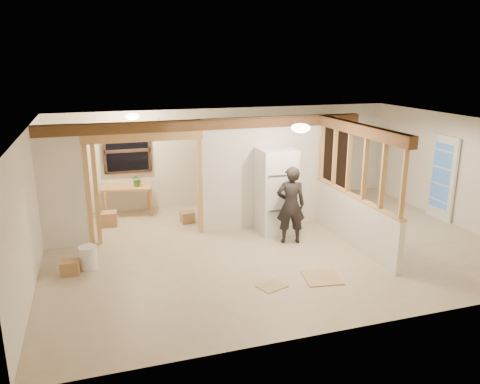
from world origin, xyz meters
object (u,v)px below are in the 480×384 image
object	(u,v)px
refrigerator	(276,191)
woman	(291,205)
bookshelf	(328,160)
shop_vac	(75,221)
work_table	(128,201)

from	to	relation	value
refrigerator	woman	distance (m)	0.73
bookshelf	shop_vac	bearing A→B (deg)	-169.55
refrigerator	woman	xyz separation A→B (m)	(0.05, -0.72, -0.12)
woman	bookshelf	bearing A→B (deg)	-115.21
refrigerator	shop_vac	bearing A→B (deg)	166.66
woman	shop_vac	size ratio (longest dim) A/B	2.44
woman	shop_vac	world-z (taller)	woman
refrigerator	shop_vac	distance (m)	4.40
refrigerator	work_table	world-z (taller)	refrigerator
refrigerator	woman	size ratio (longest dim) A/B	1.14
woman	work_table	distance (m)	4.22
work_table	shop_vac	distance (m)	1.66
work_table	shop_vac	size ratio (longest dim) A/B	1.75
shop_vac	bookshelf	distance (m)	6.85
shop_vac	bookshelf	size ratio (longest dim) A/B	0.33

